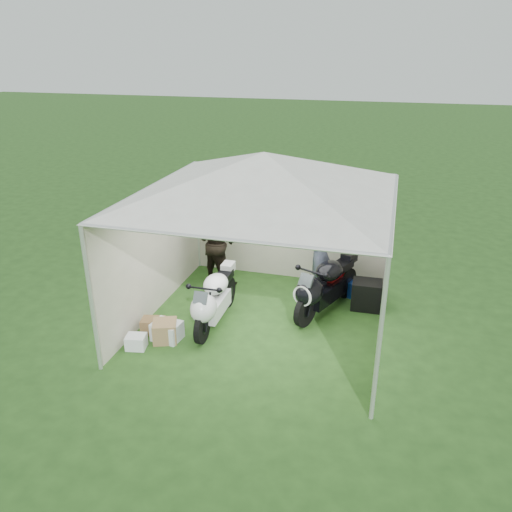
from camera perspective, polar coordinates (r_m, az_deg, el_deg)
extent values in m
plane|color=#214117|center=(8.88, 0.81, -7.55)|extent=(80.00, 80.00, 0.00)
cylinder|color=silver|center=(7.49, -18.31, -4.92)|extent=(0.06, 0.06, 2.30)
cylinder|color=silver|center=(6.35, 13.91, -9.62)|extent=(0.06, 0.06, 2.30)
cylinder|color=silver|center=(10.74, -6.75, 4.53)|extent=(0.06, 0.06, 2.30)
cylinder|color=silver|center=(9.98, 15.06, 2.46)|extent=(0.06, 0.06, 2.30)
cube|color=beige|center=(10.17, 3.76, 3.60)|extent=(4.00, 0.02, 2.30)
cube|color=beige|center=(9.04, -11.50, 0.66)|extent=(0.02, 4.00, 2.30)
cube|color=beige|center=(8.12, 14.62, -2.23)|extent=(0.02, 4.00, 2.30)
pyramid|color=white|center=(7.88, 0.91, 9.32)|extent=(5.66, 5.66, 0.70)
cube|color=#99A5B7|center=(10.40, -5.17, 8.02)|extent=(0.22, 0.02, 0.28)
cube|color=#99A5B7|center=(10.28, -3.32, 7.90)|extent=(0.22, 0.02, 0.28)
cube|color=#99A5B7|center=(10.18, -1.44, 7.77)|extent=(0.22, 0.01, 0.28)
cube|color=#99A5B7|center=(10.08, 0.48, 7.64)|extent=(0.22, 0.01, 0.28)
cube|color=#99A5B7|center=(10.48, -5.11, 6.43)|extent=(0.22, 0.02, 0.28)
cube|color=#99A5B7|center=(10.36, -3.29, 6.30)|extent=(0.22, 0.01, 0.28)
cube|color=#99A5B7|center=(10.26, -1.42, 6.16)|extent=(0.22, 0.02, 0.28)
cube|color=#99A5B7|center=(10.16, 0.47, 6.00)|extent=(0.22, 0.01, 0.28)
cylinder|color=#D8590C|center=(9.87, 4.99, 7.82)|extent=(3.20, 0.02, 0.02)
cylinder|color=black|center=(8.23, -6.16, -8.07)|extent=(0.10, 0.56, 0.56)
cylinder|color=black|center=(9.31, -3.29, -4.11)|extent=(0.15, 0.56, 0.56)
cube|color=silver|center=(8.69, -4.75, -5.68)|extent=(0.33, 0.89, 0.28)
ellipsoid|color=silver|center=(8.16, -6.02, -5.94)|extent=(0.43, 0.56, 0.47)
ellipsoid|color=silver|center=(8.60, -4.62, -3.21)|extent=(0.42, 0.58, 0.33)
cube|color=black|center=(8.94, -3.81, -2.52)|extent=(0.25, 0.56, 0.13)
cube|color=silver|center=(9.17, -3.21, -1.30)|extent=(0.21, 0.28, 0.17)
cube|color=black|center=(8.93, -3.98, -3.69)|extent=(0.10, 0.51, 0.09)
cube|color=#3F474C|center=(7.96, -6.37, -4.78)|extent=(0.23, 0.14, 0.20)
cylinder|color=black|center=(8.67, 5.67, -6.19)|extent=(0.32, 0.59, 0.60)
cylinder|color=black|center=(9.76, 10.16, -2.99)|extent=(0.37, 0.61, 0.60)
cube|color=black|center=(9.13, 7.92, -4.17)|extent=(0.68, 1.01, 0.30)
ellipsoid|color=black|center=(8.60, 6.11, -4.06)|extent=(0.65, 0.73, 0.50)
ellipsoid|color=black|center=(9.04, 8.38, -1.67)|extent=(0.64, 0.74, 0.35)
cube|color=black|center=(9.38, 9.60, -1.21)|extent=(0.47, 0.65, 0.14)
cube|color=black|center=(9.62, 10.59, -0.14)|extent=(0.32, 0.36, 0.18)
cube|color=#8F0608|center=(9.37, 9.23, -2.35)|extent=(0.30, 0.55, 0.10)
cube|color=#3F474C|center=(8.39, 5.75, -2.77)|extent=(0.28, 0.23, 0.21)
cylinder|color=white|center=(8.43, 5.31, -4.60)|extent=(0.34, 0.16, 0.36)
cube|color=blue|center=(9.90, 10.38, -3.51)|extent=(0.50, 0.41, 0.32)
imported|color=black|center=(9.99, -4.44, 1.64)|extent=(1.04, 0.92, 1.79)
imported|color=slate|center=(9.50, 7.35, 0.36)|extent=(0.48, 0.68, 1.78)
cube|color=black|center=(9.43, 12.52, -4.35)|extent=(0.55, 0.44, 0.54)
cube|color=silver|center=(8.46, -10.13, -8.42)|extent=(0.50, 0.41, 0.31)
cube|color=olive|center=(8.42, -10.35, -8.44)|extent=(0.50, 0.50, 0.34)
cube|color=silver|center=(8.35, -13.53, -9.51)|extent=(0.35, 0.31, 0.23)
cube|color=brown|center=(8.69, -11.66, -7.80)|extent=(0.44, 0.35, 0.26)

